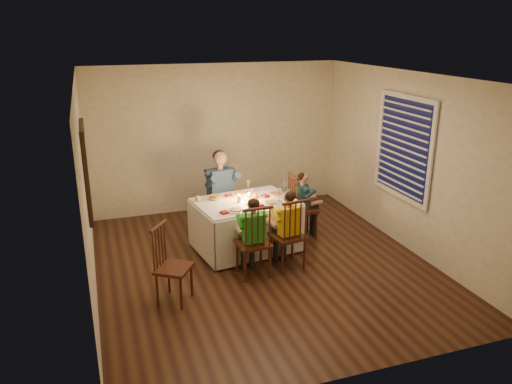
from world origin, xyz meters
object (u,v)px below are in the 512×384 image
object	(u,v)px
chair_adult	(222,231)
serving_bowl	(215,198)
chair_near_right	(287,266)
child_green	(253,274)
chair_extra	(176,300)
chair_end	(302,236)
child_teal	(302,236)
dining_table	(246,215)
adult	(222,231)
child_yellow	(287,266)
chair_near_left	(253,274)

from	to	relation	value
chair_adult	serving_bowl	size ratio (longest dim) A/B	5.10
chair_near_right	child_green	size ratio (longest dim) A/B	0.94
chair_extra	chair_end	bearing A→B (deg)	-25.53
chair_end	child_teal	distance (m)	0.00
dining_table	serving_bowl	xyz separation A→B (m)	(-0.41, 0.21, 0.24)
child_teal	chair_adult	bearing A→B (deg)	63.36
adult	child_yellow	bearing A→B (deg)	-82.73
chair_end	chair_extra	xyz separation A→B (m)	(-2.27, -1.33, 0.00)
child_teal	chair_near_left	bearing A→B (deg)	131.58
dining_table	child_green	xyz separation A→B (m)	(-0.16, -0.83, -0.54)
serving_bowl	child_yellow	bearing A→B (deg)	-51.39
chair_near_left	chair_adult	bearing A→B (deg)	-91.70
child_teal	serving_bowl	xyz separation A→B (m)	(-1.40, 0.04, 0.78)
chair_adult	chair_near_left	size ratio (longest dim) A/B	1.00
chair_end	child_teal	xyz separation A→B (m)	(0.00, 0.00, 0.00)
dining_table	chair_near_right	size ratio (longest dim) A/B	1.54
chair_near_left	child_teal	world-z (taller)	child_teal
chair_near_left	chair_extra	world-z (taller)	chair_near_left
chair_near_left	chair_near_right	bearing A→B (deg)	-173.80
chair_adult	chair_extra	bearing A→B (deg)	-131.81
adult	chair_near_right	bearing A→B (deg)	-82.73
dining_table	chair_near_left	bearing A→B (deg)	-109.41
chair_end	adult	distance (m)	1.31
chair_extra	serving_bowl	distance (m)	1.80
chair_adult	chair_extra	distance (m)	2.23
child_green	dining_table	bearing A→B (deg)	-102.91
chair_near_left	child_yellow	distance (m)	0.53
chair_extra	serving_bowl	world-z (taller)	serving_bowl
dining_table	child_yellow	distance (m)	1.00
chair_near_left	chair_end	distance (m)	1.53
chair_near_right	adult	size ratio (longest dim) A/B	0.77
chair_near_right	child_green	bearing A→B (deg)	0.03
chair_end	child_green	bearing A→B (deg)	131.58
chair_adult	chair_end	bearing A→B (deg)	-39.37
chair_extra	child_yellow	distance (m)	1.69
chair_end	dining_table	bearing A→B (deg)	100.55
chair_near_left	chair_extra	distance (m)	1.16
child_green	serving_bowl	distance (m)	1.33
chair_extra	child_teal	xyz separation A→B (m)	(2.27, 1.33, 0.00)
child_teal	chair_end	bearing A→B (deg)	0.00
chair_extra	serving_bowl	xyz separation A→B (m)	(0.87, 1.37, 0.78)
dining_table	chair_near_left	world-z (taller)	dining_table
chair_extra	adult	distance (m)	2.23
chair_near_right	child_green	xyz separation A→B (m)	(-0.53, -0.08, 0.00)
serving_bowl	chair_near_left	bearing A→B (deg)	-76.83
dining_table	child_teal	bearing A→B (deg)	1.41
dining_table	child_yellow	world-z (taller)	dining_table
chair_near_left	chair_end	bearing A→B (deg)	-141.07
chair_adult	child_yellow	xyz separation A→B (m)	(0.53, -1.53, 0.00)
chair_end	child_green	world-z (taller)	child_green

